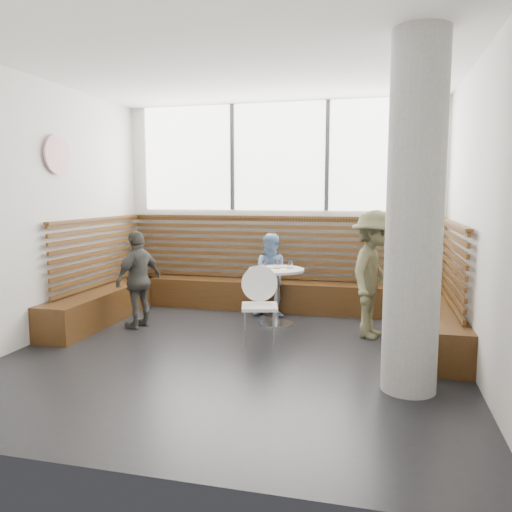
% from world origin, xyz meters
% --- Properties ---
extents(room, '(5.00, 5.00, 3.20)m').
position_xyz_m(room, '(0.00, 0.00, 1.60)').
color(room, silver).
rests_on(room, ground).
extents(booth, '(5.00, 2.50, 1.44)m').
position_xyz_m(booth, '(0.00, 1.77, 0.41)').
color(booth, '#3C240F').
rests_on(booth, ground).
extents(concrete_column, '(0.50, 0.50, 3.20)m').
position_xyz_m(concrete_column, '(1.85, -0.60, 1.60)').
color(concrete_column, gray).
rests_on(concrete_column, ground).
extents(wall_art, '(0.03, 0.50, 0.50)m').
position_xyz_m(wall_art, '(-2.46, 0.40, 2.30)').
color(wall_art, white).
rests_on(wall_art, room).
extents(cafe_table, '(0.76, 0.76, 0.78)m').
position_xyz_m(cafe_table, '(0.19, 1.39, 0.56)').
color(cafe_table, silver).
rests_on(cafe_table, ground).
extents(cafe_chair, '(0.44, 0.43, 0.93)m').
position_xyz_m(cafe_chair, '(0.18, 0.54, 0.54)').
color(cafe_chair, white).
rests_on(cafe_chair, ground).
extents(adult_man, '(0.86, 1.16, 1.61)m').
position_xyz_m(adult_man, '(1.50, 1.08, 0.80)').
color(adult_man, brown).
rests_on(adult_man, ground).
extents(child_back, '(0.65, 0.54, 1.23)m').
position_xyz_m(child_back, '(0.06, 1.80, 0.62)').
color(child_back, '#6787B4').
rests_on(child_back, ground).
extents(child_left, '(0.55, 0.83, 1.32)m').
position_xyz_m(child_left, '(-1.59, 0.81, 0.66)').
color(child_left, '#45453F').
rests_on(child_left, ground).
extents(plate_near, '(0.19, 0.19, 0.01)m').
position_xyz_m(plate_near, '(0.12, 1.44, 0.79)').
color(plate_near, white).
rests_on(plate_near, cafe_table).
extents(plate_far, '(0.21, 0.21, 0.01)m').
position_xyz_m(plate_far, '(0.30, 1.57, 0.79)').
color(plate_far, white).
rests_on(plate_far, cafe_table).
extents(glass_left, '(0.07, 0.07, 0.10)m').
position_xyz_m(glass_left, '(0.03, 1.34, 0.84)').
color(glass_left, white).
rests_on(glass_left, cafe_table).
extents(glass_mid, '(0.08, 0.08, 0.12)m').
position_xyz_m(glass_mid, '(0.21, 1.37, 0.84)').
color(glass_mid, white).
rests_on(glass_mid, cafe_table).
extents(glass_right, '(0.07, 0.07, 0.11)m').
position_xyz_m(glass_right, '(0.38, 1.44, 0.84)').
color(glass_right, white).
rests_on(glass_right, cafe_table).
extents(menu_card, '(0.22, 0.17, 0.00)m').
position_xyz_m(menu_card, '(0.25, 1.25, 0.79)').
color(menu_card, '#A5C64C').
rests_on(menu_card, cafe_table).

